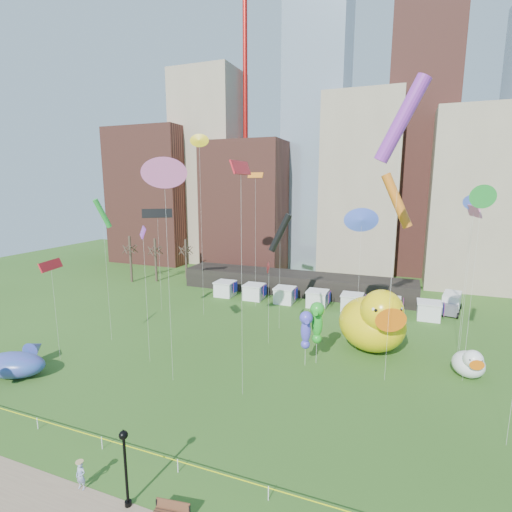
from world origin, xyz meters
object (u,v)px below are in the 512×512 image
at_px(seahorse_green, 317,319).
at_px(park_bench, 172,511).
at_px(small_duck, 469,363).
at_px(seahorse_purple, 306,327).
at_px(whale_inflatable, 15,363).
at_px(box_truck, 451,303).
at_px(woman, 81,476).
at_px(lamppost, 125,460).
at_px(big_duck, 374,321).

relative_size(seahorse_green, park_bench, 3.15).
height_order(small_duck, seahorse_green, seahorse_green).
distance_m(seahorse_purple, whale_inflatable, 27.69).
distance_m(whale_inflatable, box_truck, 53.48).
xyz_separation_m(seahorse_purple, woman, (-8.48, -20.13, -3.18)).
bearing_deg(lamppost, park_bench, 1.93).
height_order(lamppost, woman, lamppost).
height_order(lamppost, box_truck, lamppost).
bearing_deg(whale_inflatable, box_truck, 25.85).
height_order(small_duck, lamppost, lamppost).
bearing_deg(park_bench, big_duck, 64.07).
relative_size(seahorse_purple, park_bench, 2.77).
distance_m(big_duck, box_truck, 19.87).
bearing_deg(seahorse_purple, woman, -130.69).
bearing_deg(small_duck, seahorse_purple, -177.34).
height_order(big_duck, park_bench, big_duck).
xyz_separation_m(seahorse_green, whale_inflatable, (-25.85, -12.61, -3.46)).
distance_m(big_duck, small_duck, 9.51).
height_order(big_duck, whale_inflatable, big_duck).
relative_size(lamppost, box_truck, 0.77).
bearing_deg(park_bench, woman, 172.45).
xyz_separation_m(big_duck, seahorse_purple, (-5.97, -6.14, 0.70)).
bearing_deg(whale_inflatable, small_duck, 5.21).
xyz_separation_m(big_duck, park_bench, (-8.25, -26.18, -2.81)).
xyz_separation_m(big_duck, seahorse_green, (-5.05, -5.26, 1.31)).
xyz_separation_m(small_duck, park_bench, (-17.10, -23.32, -0.81)).
xyz_separation_m(small_duck, seahorse_green, (-13.90, -2.40, 3.30)).
xyz_separation_m(small_duck, woman, (-23.30, -23.42, -0.49)).
xyz_separation_m(seahorse_green, woman, (-9.40, -21.02, -3.79)).
bearing_deg(woman, box_truck, 57.98).
relative_size(whale_inflatable, lamppost, 1.60).
xyz_separation_m(big_duck, box_truck, (9.26, 17.45, -2.06)).
bearing_deg(lamppost, woman, 180.00).
height_order(small_duck, box_truck, small_duck).
relative_size(small_duck, park_bench, 2.01).
bearing_deg(big_duck, whale_inflatable, -173.87).
relative_size(park_bench, woman, 1.19).
distance_m(seahorse_green, woman, 23.33).
height_order(box_truck, woman, box_truck).
height_order(big_duck, seahorse_green, big_duck).
relative_size(big_duck, park_bench, 5.14).
xyz_separation_m(big_duck, whale_inflatable, (-30.89, -17.87, -2.15)).
bearing_deg(park_bench, small_duck, 45.32).
bearing_deg(big_duck, park_bench, -131.41).
distance_m(big_duck, seahorse_purple, 8.59).
xyz_separation_m(park_bench, woman, (-6.20, -0.10, 0.33)).
relative_size(park_bench, lamppost, 0.43).
bearing_deg(seahorse_green, park_bench, -101.94).
relative_size(whale_inflatable, box_truck, 1.23).
xyz_separation_m(small_duck, seahorse_purple, (-14.82, -3.29, 2.69)).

